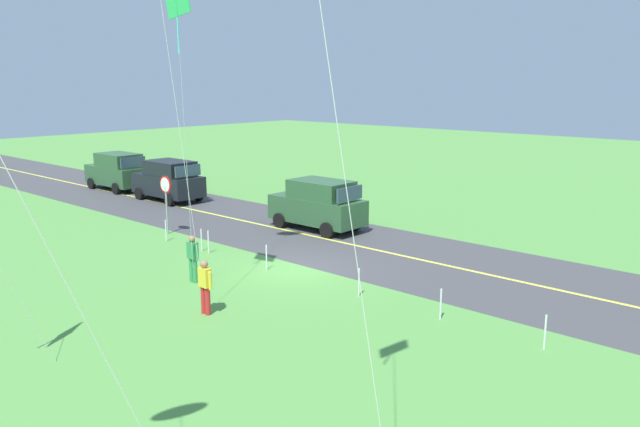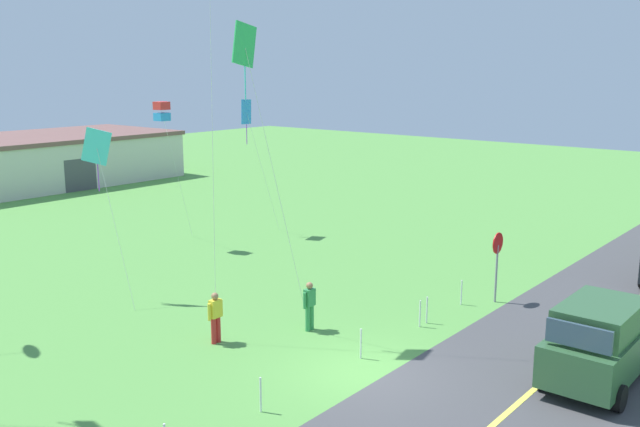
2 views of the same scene
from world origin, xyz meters
TOP-DOWN VIEW (x-y plane):
  - ground_plane at (0.00, 0.00)m, footprint 120.00×120.00m
  - asphalt_road at (0.00, -4.00)m, footprint 120.00×7.00m
  - road_centre_stripe at (0.00, -4.00)m, footprint 120.00×0.16m
  - car_suv_foreground at (3.49, -5.12)m, footprint 4.40×2.12m
  - car_parked_east_near at (14.28, -4.71)m, footprint 4.40×2.12m
  - car_parked_east_far at (19.60, -4.72)m, footprint 4.40×2.12m
  - stop_sign at (7.83, -0.10)m, footprint 0.76×0.08m
  - person_adult_near at (1.51, 3.28)m, footprint 0.58×0.22m
  - person_adult_companion at (-1.11, 4.82)m, footprint 0.58×0.22m
  - kite_red_low at (0.08, 4.49)m, footprint 2.00×1.30m
  - fence_post_0 at (-9.32, 0.70)m, footprint 0.05×0.05m
  - fence_post_1 at (-6.34, 0.70)m, footprint 0.05×0.05m
  - fence_post_2 at (-3.43, 0.70)m, footprint 0.05×0.05m
  - fence_post_3 at (0.72, 0.70)m, footprint 0.05×0.05m
  - fence_post_4 at (3.98, 0.70)m, footprint 0.05×0.05m
  - fence_post_5 at (4.41, 0.70)m, footprint 0.05×0.05m
  - fence_post_6 at (6.79, 0.70)m, footprint 0.05×0.05m

SIDE VIEW (x-z plane):
  - ground_plane at x=0.00m, z-range -0.10..0.00m
  - asphalt_road at x=0.00m, z-range 0.00..0.00m
  - road_centre_stripe at x=0.00m, z-range 0.00..0.01m
  - fence_post_0 at x=-9.32m, z-range 0.00..0.90m
  - fence_post_1 at x=-6.34m, z-range 0.00..0.90m
  - fence_post_2 at x=-3.43m, z-range 0.00..0.90m
  - fence_post_3 at x=0.72m, z-range 0.00..0.90m
  - fence_post_4 at x=3.98m, z-range 0.00..0.90m
  - fence_post_5 at x=4.41m, z-range 0.00..0.90m
  - fence_post_6 at x=6.79m, z-range 0.00..0.90m
  - person_adult_near at x=1.51m, z-range 0.06..1.66m
  - person_adult_companion at x=-1.11m, z-range 0.06..1.66m
  - car_suv_foreground at x=3.49m, z-range 0.03..2.27m
  - car_parked_east_near at x=14.28m, z-range 0.03..2.27m
  - car_parked_east_far at x=19.60m, z-range 0.03..2.27m
  - stop_sign at x=7.83m, z-range 0.52..3.08m
  - kite_red_low at x=0.08m, z-range 3.95..13.52m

